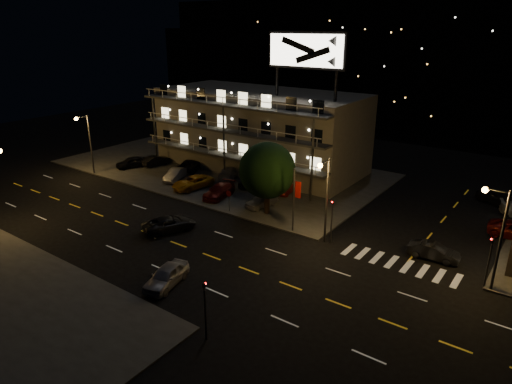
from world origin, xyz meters
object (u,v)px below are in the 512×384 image
Objects in this scene: tree at (267,172)px; lot_car_7 at (229,172)px; road_car_east at (166,276)px; lot_car_2 at (193,182)px; lot_car_4 at (262,200)px; road_car_west at (169,224)px; side_car_0 at (433,251)px.

tree reaches higher than lot_car_7.
road_car_east is (12.40, -22.85, -0.10)m from lot_car_7.
lot_car_2 reaches higher than lot_car_4.
tree is at bearing -28.30° from lot_car_4.
road_car_east is 9.94m from road_car_west.
road_car_east is (13.33, -17.05, -0.11)m from lot_car_2.
tree reaches higher than lot_car_4.
road_car_west is at bearing 84.00° from lot_car_7.
road_car_west is at bearing 121.49° from road_car_east.
tree is 12.24m from lot_car_2.
lot_car_2 is 28.65m from side_car_0.
tree is 4.26m from lot_car_4.
lot_car_2 is (-11.59, 1.10, -3.78)m from tree.
side_car_0 is (18.52, -0.93, -0.14)m from lot_car_4.
side_car_0 is at bearing 0.81° from tree.
tree is at bearing 83.01° from road_car_east.
road_car_east is at bearing -83.78° from tree.
tree is at bearing 122.18° from lot_car_7.
lot_car_4 is 10.84m from lot_car_7.
lot_car_2 is 1.17× the size of road_car_east.
lot_car_2 is 1.02× the size of road_car_west.
lot_car_7 is 1.17× the size of side_car_0.
side_car_0 is 22.28m from road_car_east.
lot_car_2 is 10.12m from lot_car_4.
tree reaches higher than road_car_east.
tree reaches higher than side_car_0.
road_car_east is (3.21, -17.12, -0.07)m from lot_car_4.
lot_car_2 reaches higher than road_car_west.
road_car_west is at bearing 108.33° from side_car_0.
lot_car_4 is 10.74m from road_car_west.
lot_car_2 is at bearing 114.81° from road_car_east.
lot_car_2 is 5.88m from lot_car_7.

